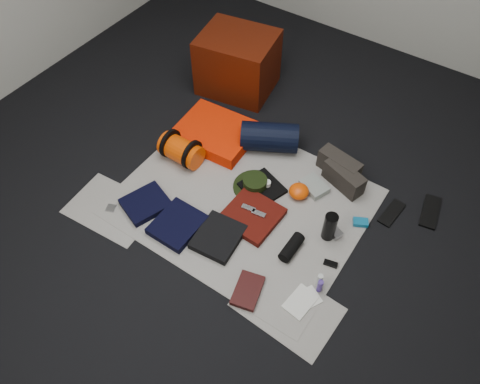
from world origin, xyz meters
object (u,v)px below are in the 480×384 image
Objects in this scene: water_bottle at (330,227)px; paperback_book at (248,291)px; sleeping_pad at (216,133)px; red_cabinet at (238,63)px; compact_camera at (334,232)px; navy_duffel at (269,137)px; stuff_sack at (181,150)px.

paperback_book is at bearing -108.69° from water_bottle.
sleeping_pad is 2.61× the size of water_bottle.
compact_camera is at bearing -43.10° from red_cabinet.
red_cabinet is 1.39× the size of navy_duffel.
water_bottle is at bearing -61.05° from navy_duffel.
paperback_book is at bearing -32.24° from stuff_sack.
water_bottle is at bearing -0.22° from stuff_sack.
navy_duffel reaches higher than stuff_sack.
red_cabinet is 0.77m from navy_duffel.
sleeping_pad is 0.42m from navy_duffel.
paperback_book is at bearing -45.85° from sleeping_pad.
navy_duffel reaches higher than water_bottle.
sleeping_pad is 5.14× the size of compact_camera.
compact_camera is at bearing -13.87° from sleeping_pad.
navy_duffel reaches higher than paperback_book.
red_cabinet reaches higher than compact_camera.
stuff_sack reaches higher than paperback_book.
sleeping_pad is 0.33m from stuff_sack.
compact_camera is at bearing 1.60° from stuff_sack.
red_cabinet reaches higher than stuff_sack.
red_cabinet is 1.63m from water_bottle.
red_cabinet reaches higher than navy_duffel.
stuff_sack is 1.20m from water_bottle.
paperback_book is (1.12, -1.55, -0.22)m from red_cabinet.
navy_duffel is 1.20m from paperback_book.
red_cabinet is at bearing 113.34° from navy_duffel.
red_cabinet reaches higher than paperback_book.
navy_duffel reaches higher than sleeping_pad.
stuff_sack is 0.74× the size of navy_duffel.
sleeping_pad is 1.31m from paperback_book.
navy_duffel is 3.87× the size of compact_camera.
water_bottle is 0.66m from paperback_book.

